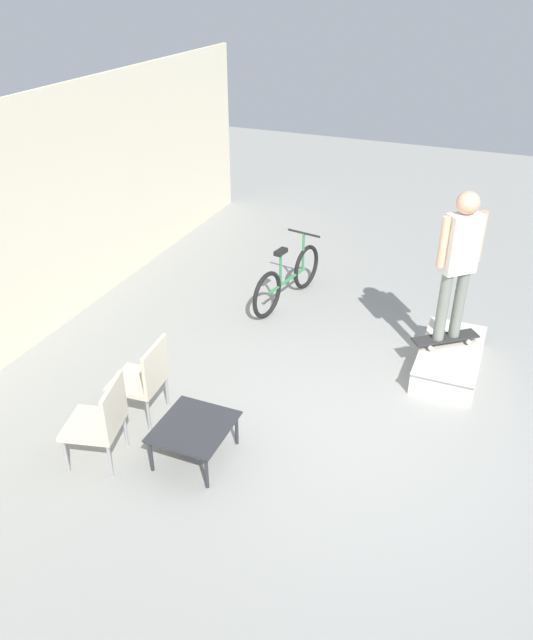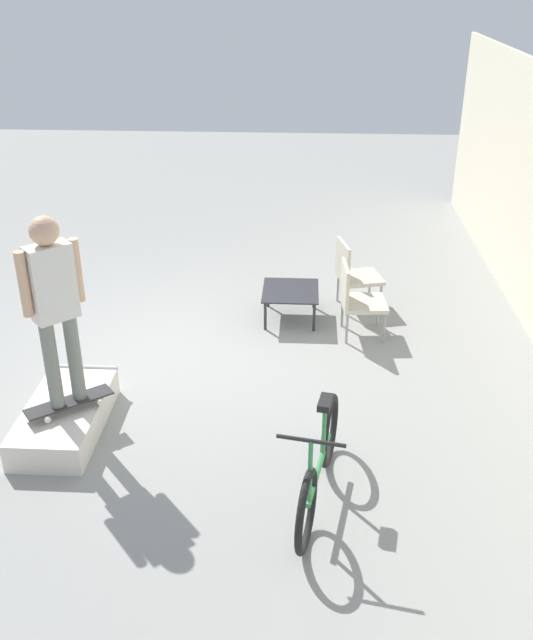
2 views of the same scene
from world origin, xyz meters
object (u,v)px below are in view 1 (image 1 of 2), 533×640
(person_skater, at_px, (459,255))
(patio_chair_right, at_px, (145,376))
(skateboard_on_ramp, at_px, (445,338))
(coffee_table, at_px, (194,429))
(patio_chair_left, at_px, (101,419))
(skate_ramp_box, at_px, (449,359))
(bicycle, at_px, (288,279))

(person_skater, xyz_separation_m, patio_chair_right, (-2.22, 2.79, -0.95))
(skateboard_on_ramp, xyz_separation_m, person_skater, (0.00, -0.00, 1.08))
(skateboard_on_ramp, distance_m, coffee_table, 3.30)
(person_skater, height_order, coffee_table, person_skater)
(patio_chair_left, xyz_separation_m, patio_chair_right, (0.76, -0.00, 0.00))
(coffee_table, distance_m, patio_chair_left, 0.89)
(person_skater, height_order, patio_chair_left, person_skater)
(skate_ramp_box, distance_m, skateboard_on_ramp, 0.26)
(skateboard_on_ramp, xyz_separation_m, patio_chair_left, (-2.98, 2.80, 0.13))
(person_skater, bearing_deg, patio_chair_left, -175.97)
(coffee_table, xyz_separation_m, patio_chair_right, (0.40, 0.79, 0.15))
(bicycle, bearing_deg, coffee_table, -163.83)
(patio_chair_left, bearing_deg, skate_ramp_box, 120.98)
(skateboard_on_ramp, bearing_deg, coffee_table, -165.50)
(coffee_table, xyz_separation_m, patio_chair_left, (-0.36, 0.79, 0.15))
(person_skater, bearing_deg, patio_chair_right, 175.69)
(person_skater, relative_size, coffee_table, 2.36)
(skateboard_on_ramp, relative_size, person_skater, 0.43)
(coffee_table, bearing_deg, person_skater, -37.41)
(patio_chair_left, bearing_deg, skateboard_on_ramp, 122.77)
(person_skater, relative_size, patio_chair_right, 1.99)
(patio_chair_left, height_order, patio_chair_right, same)
(coffee_table, bearing_deg, patio_chair_right, 63.42)
(person_skater, relative_size, patio_chair_left, 1.99)
(skate_ramp_box, relative_size, skateboard_on_ramp, 1.84)
(skate_ramp_box, distance_m, bicycle, 2.58)
(patio_chair_right, relative_size, bicycle, 0.53)
(skateboard_on_ramp, relative_size, patio_chair_right, 0.85)
(skateboard_on_ramp, distance_m, patio_chair_left, 4.09)
(skate_ramp_box, bearing_deg, patio_chair_left, 135.08)
(skate_ramp_box, height_order, coffee_table, coffee_table)
(patio_chair_left, bearing_deg, patio_chair_right, 165.71)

